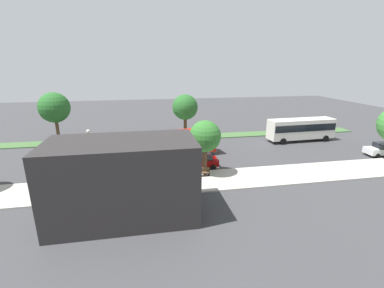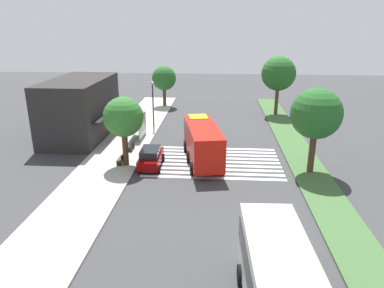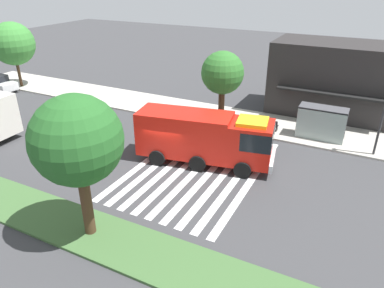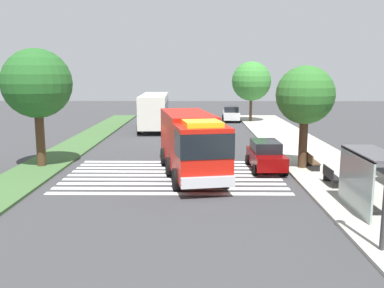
# 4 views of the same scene
# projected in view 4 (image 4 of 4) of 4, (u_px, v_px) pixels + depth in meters

# --- Properties ---
(ground_plane) EXTENTS (120.00, 120.00, 0.00)m
(ground_plane) POSITION_uv_depth(u_px,v_px,m) (175.00, 167.00, 25.71)
(ground_plane) COLOR #38383A
(sidewalk) EXTENTS (60.00, 5.12, 0.14)m
(sidewalk) POSITION_uv_depth(u_px,v_px,m) (325.00, 166.00, 25.60)
(sidewalk) COLOR #ADA89E
(sidewalk) RESTS_ON ground_plane
(median_strip) EXTENTS (60.00, 3.00, 0.14)m
(median_strip) POSITION_uv_depth(u_px,v_px,m) (44.00, 165.00, 25.78)
(median_strip) COLOR #3D6033
(median_strip) RESTS_ON ground_plane
(crosswalk) EXTENTS (7.65, 12.00, 0.01)m
(crosswalk) POSITION_uv_depth(u_px,v_px,m) (173.00, 175.00, 23.52)
(crosswalk) COLOR silver
(crosswalk) RESTS_ON ground_plane
(fire_truck) EXTENTS (9.36, 4.13, 3.47)m
(fire_truck) POSITION_uv_depth(u_px,v_px,m) (192.00, 142.00, 22.95)
(fire_truck) COLOR red
(fire_truck) RESTS_ON ground_plane
(parked_car_west) EXTENTS (4.60, 2.23, 1.78)m
(parked_car_west) POSITION_uv_depth(u_px,v_px,m) (231.00, 114.00, 49.60)
(parked_car_west) COLOR silver
(parked_car_west) RESTS_ON ground_plane
(parked_car_mid) EXTENTS (4.32, 2.05, 1.72)m
(parked_car_mid) POSITION_uv_depth(u_px,v_px,m) (266.00, 155.00, 24.82)
(parked_car_mid) COLOR #720505
(parked_car_mid) RESTS_ON ground_plane
(transit_bus) EXTENTS (10.75, 3.19, 3.54)m
(transit_bus) POSITION_uv_depth(u_px,v_px,m) (154.00, 109.00, 42.57)
(transit_bus) COLOR silver
(transit_bus) RESTS_ON ground_plane
(bus_stop_shelter) EXTENTS (3.50, 1.40, 2.46)m
(bus_stop_shelter) POSITION_uv_depth(u_px,v_px,m) (364.00, 169.00, 16.86)
(bus_stop_shelter) COLOR #4C4C51
(bus_stop_shelter) RESTS_ON sidewalk
(bench_near_shelter) EXTENTS (1.60, 0.50, 0.90)m
(bench_near_shelter) POSITION_uv_depth(u_px,v_px,m) (331.00, 176.00, 21.03)
(bench_near_shelter) COLOR black
(bench_near_shelter) RESTS_ON sidewalk
(bench_west_of_shelter) EXTENTS (1.60, 0.50, 0.90)m
(bench_west_of_shelter) POSITION_uv_depth(u_px,v_px,m) (312.00, 161.00, 24.55)
(bench_west_of_shelter) COLOR #4C3823
(bench_west_of_shelter) RESTS_ON sidewalk
(sidewalk_tree_far_west) EXTENTS (4.52, 4.52, 6.89)m
(sidewalk_tree_far_west) POSITION_uv_depth(u_px,v_px,m) (251.00, 81.00, 47.90)
(sidewalk_tree_far_west) COLOR #47301E
(sidewalk_tree_far_west) RESTS_ON sidewalk
(sidewalk_tree_west) EXTENTS (3.42, 3.42, 6.04)m
(sidewalk_tree_west) POSITION_uv_depth(u_px,v_px,m) (305.00, 96.00, 24.24)
(sidewalk_tree_west) COLOR #47301E
(sidewalk_tree_west) RESTS_ON sidewalk
(median_tree_far_west) EXTENTS (4.12, 4.12, 7.05)m
(median_tree_far_west) POSITION_uv_depth(u_px,v_px,m) (37.00, 84.00, 24.60)
(median_tree_far_west) COLOR #47301E
(median_tree_far_west) RESTS_ON median_strip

